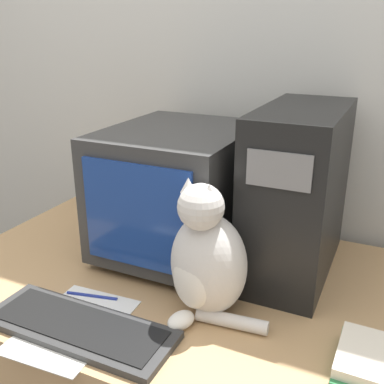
{
  "coord_description": "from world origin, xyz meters",
  "views": [
    {
      "loc": [
        0.51,
        -0.57,
        1.42
      ],
      "look_at": [
        0.03,
        0.45,
        1.0
      ],
      "focal_mm": 42.0,
      "sensor_mm": 36.0,
      "label": 1
    }
  ],
  "objects_px": {
    "book_stack": "(369,363)",
    "pen": "(92,296)",
    "computer_tower": "(297,192)",
    "keyboard": "(79,327)",
    "cat": "(207,260)",
    "crt_monitor": "(178,190)"
  },
  "relations": [
    {
      "from": "keyboard",
      "to": "book_stack",
      "type": "bearing_deg",
      "value": 12.63
    },
    {
      "from": "crt_monitor",
      "to": "book_stack",
      "type": "relative_size",
      "value": 2.52
    },
    {
      "from": "keyboard",
      "to": "cat",
      "type": "distance_m",
      "value": 0.34
    },
    {
      "from": "keyboard",
      "to": "pen",
      "type": "distance_m",
      "value": 0.14
    },
    {
      "from": "computer_tower",
      "to": "pen",
      "type": "distance_m",
      "value": 0.63
    },
    {
      "from": "computer_tower",
      "to": "keyboard",
      "type": "xyz_separation_m",
      "value": [
        -0.38,
        -0.51,
        -0.23
      ]
    },
    {
      "from": "book_stack",
      "to": "cat",
      "type": "bearing_deg",
      "value": 171.37
    },
    {
      "from": "book_stack",
      "to": "pen",
      "type": "relative_size",
      "value": 1.37
    },
    {
      "from": "pen",
      "to": "keyboard",
      "type": "bearing_deg",
      "value": -65.52
    },
    {
      "from": "keyboard",
      "to": "cat",
      "type": "xyz_separation_m",
      "value": [
        0.24,
        0.2,
        0.14
      ]
    },
    {
      "from": "computer_tower",
      "to": "cat",
      "type": "bearing_deg",
      "value": -114.56
    },
    {
      "from": "pen",
      "to": "computer_tower",
      "type": "bearing_deg",
      "value": 41.28
    },
    {
      "from": "cat",
      "to": "pen",
      "type": "xyz_separation_m",
      "value": [
        -0.3,
        -0.07,
        -0.14
      ]
    },
    {
      "from": "cat",
      "to": "book_stack",
      "type": "bearing_deg",
      "value": 8.95
    },
    {
      "from": "computer_tower",
      "to": "crt_monitor",
      "type": "bearing_deg",
      "value": -172.43
    },
    {
      "from": "book_stack",
      "to": "pen",
      "type": "height_order",
      "value": "book_stack"
    },
    {
      "from": "keyboard",
      "to": "crt_monitor",
      "type": "bearing_deg",
      "value": 86.33
    },
    {
      "from": "book_stack",
      "to": "crt_monitor",
      "type": "bearing_deg",
      "value": 151.7
    },
    {
      "from": "crt_monitor",
      "to": "pen",
      "type": "height_order",
      "value": "crt_monitor"
    },
    {
      "from": "crt_monitor",
      "to": "book_stack",
      "type": "distance_m",
      "value": 0.7
    },
    {
      "from": "crt_monitor",
      "to": "book_stack",
      "type": "height_order",
      "value": "crt_monitor"
    },
    {
      "from": "crt_monitor",
      "to": "book_stack",
      "type": "xyz_separation_m",
      "value": [
        0.6,
        -0.32,
        -0.18
      ]
    }
  ]
}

